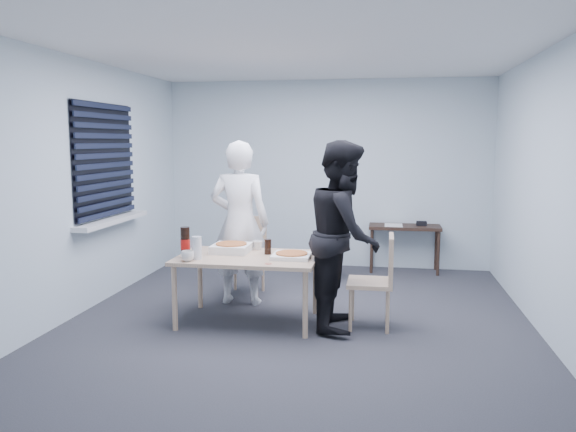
% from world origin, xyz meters
% --- Properties ---
extents(room, '(5.00, 5.00, 5.00)m').
position_xyz_m(room, '(-2.20, 0.40, 1.44)').
color(room, '#2F2F35').
rests_on(room, ground).
extents(dining_table, '(1.35, 0.85, 0.66)m').
position_xyz_m(dining_table, '(-0.48, -0.16, 0.60)').
color(dining_table, '#D9B08B').
rests_on(dining_table, ground).
extents(chair_far, '(0.42, 0.42, 0.89)m').
position_xyz_m(chair_far, '(-0.75, 0.88, 0.51)').
color(chair_far, '#D9B08B').
rests_on(chair_far, ground).
extents(chair_right, '(0.42, 0.42, 0.89)m').
position_xyz_m(chair_right, '(0.78, -0.12, 0.51)').
color(chair_right, '#D9B08B').
rests_on(chair_right, ground).
extents(person_white, '(0.65, 0.42, 1.77)m').
position_xyz_m(person_white, '(-0.72, 0.46, 0.89)').
color(person_white, white).
rests_on(person_white, ground).
extents(person_black, '(0.47, 0.86, 1.77)m').
position_xyz_m(person_black, '(0.45, -0.13, 0.89)').
color(person_black, black).
rests_on(person_black, ground).
extents(side_table, '(0.95, 0.42, 0.63)m').
position_xyz_m(side_table, '(1.09, 2.28, 0.55)').
color(side_table, '#382419').
rests_on(side_table, ground).
extents(stool, '(0.34, 0.34, 0.47)m').
position_xyz_m(stool, '(0.14, 1.65, 0.36)').
color(stool, black).
rests_on(stool, ground).
extents(backpack, '(0.27, 0.19, 0.37)m').
position_xyz_m(backpack, '(0.14, 1.63, 0.65)').
color(backpack, slate).
rests_on(backpack, stool).
extents(pizza_box_a, '(0.37, 0.37, 0.09)m').
position_xyz_m(pizza_box_a, '(-0.69, -0.00, 0.70)').
color(pizza_box_a, white).
rests_on(pizza_box_a, dining_table).
extents(pizza_box_b, '(0.36, 0.36, 0.05)m').
position_xyz_m(pizza_box_b, '(-0.05, -0.18, 0.68)').
color(pizza_box_b, white).
rests_on(pizza_box_b, dining_table).
extents(mug_a, '(0.17, 0.17, 0.10)m').
position_xyz_m(mug_a, '(-0.97, -0.49, 0.71)').
color(mug_a, white).
rests_on(mug_a, dining_table).
extents(mug_b, '(0.10, 0.10, 0.09)m').
position_xyz_m(mug_b, '(-0.46, 0.17, 0.70)').
color(mug_b, white).
rests_on(mug_b, dining_table).
extents(cola_glass, '(0.08, 0.08, 0.15)m').
position_xyz_m(cola_glass, '(-0.31, -0.05, 0.73)').
color(cola_glass, black).
rests_on(cola_glass, dining_table).
extents(soda_bottle, '(0.09, 0.09, 0.29)m').
position_xyz_m(soda_bottle, '(-1.06, -0.32, 0.80)').
color(soda_bottle, black).
rests_on(soda_bottle, dining_table).
extents(plastic_cups, '(0.12, 0.12, 0.22)m').
position_xyz_m(plastic_cups, '(-0.92, -0.39, 0.77)').
color(plastic_cups, silver).
rests_on(plastic_cups, dining_table).
extents(rubber_band, '(0.08, 0.08, 0.00)m').
position_xyz_m(rubber_band, '(-0.21, -0.47, 0.66)').
color(rubber_band, red).
rests_on(rubber_band, dining_table).
extents(papers, '(0.33, 0.38, 0.01)m').
position_xyz_m(papers, '(0.94, 2.26, 0.64)').
color(papers, white).
rests_on(papers, side_table).
extents(black_box, '(0.14, 0.10, 0.06)m').
position_xyz_m(black_box, '(1.31, 2.30, 0.66)').
color(black_box, black).
rests_on(black_box, side_table).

